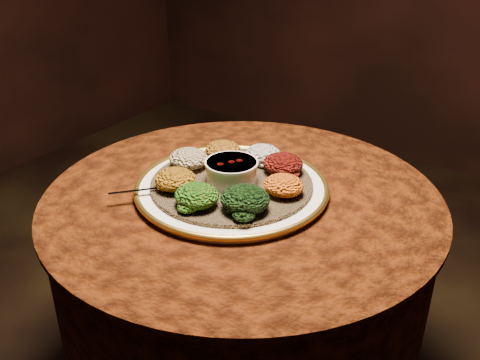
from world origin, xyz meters
The scene contains 13 objects.
table centered at (0.00, 0.00, 0.55)m, with size 0.96×0.96×0.73m.
platter centered at (-0.03, 0.00, 0.75)m, with size 0.47×0.47×0.02m.
injera centered at (-0.03, 0.00, 0.76)m, with size 0.39×0.39×0.01m, color brown.
stew_bowl centered at (-0.03, 0.00, 0.79)m, with size 0.13×0.13×0.05m.
spoon centered at (-0.14, -0.14, 0.77)m, with size 0.11×0.11×0.01m.
portion_ayib centered at (-0.02, 0.13, 0.78)m, with size 0.09×0.09×0.04m, color silver.
portion_kitfo centered at (0.05, 0.11, 0.79)m, with size 0.10×0.10×0.05m, color black.
portion_tikil centered at (0.11, 0.01, 0.78)m, with size 0.09×0.09×0.04m, color #CA7210.
portion_gomen centered at (0.07, -0.10, 0.79)m, with size 0.11×0.10×0.05m, color black.
portion_mixveg centered at (-0.03, -0.14, 0.79)m, with size 0.10×0.10×0.05m, color #A9470A.
portion_kik centered at (-0.12, -0.11, 0.79)m, with size 0.10×0.09×0.05m, color #9B5C0D.
portion_timatim centered at (-0.16, 0.00, 0.79)m, with size 0.10×0.09×0.05m, color maroon.
portion_shiro centered at (-0.12, 0.09, 0.78)m, with size 0.09×0.09×0.05m, color #925511.
Camera 1 is at (0.63, -0.93, 1.36)m, focal length 40.00 mm.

